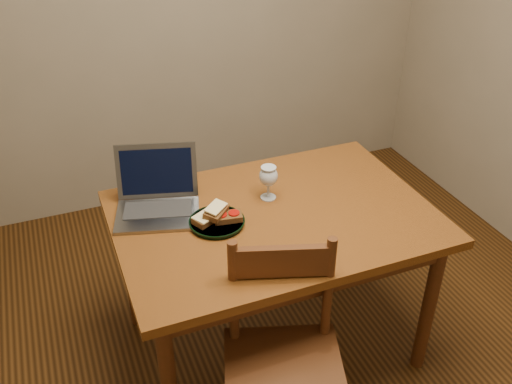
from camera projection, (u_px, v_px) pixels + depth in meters
name	position (u px, v px, depth m)	size (l,w,h in m)	color
floor	(290.00, 355.00, 2.68)	(3.20, 3.20, 0.02)	black
table	(274.00, 231.00, 2.39)	(1.30, 0.90, 0.74)	#42200B
chair	(284.00, 355.00, 2.04)	(0.53, 0.52, 0.45)	#42230D
plate	(217.00, 222.00, 2.28)	(0.23, 0.23, 0.02)	black
sandwich_cheese	(207.00, 217.00, 2.27)	(0.11, 0.07, 0.03)	#381E0C
sandwich_tomato	(228.00, 216.00, 2.27)	(0.11, 0.07, 0.03)	#381E0C
sandwich_top	(216.00, 211.00, 2.26)	(0.11, 0.07, 0.03)	#381E0C
milk_glass	(268.00, 183.00, 2.41)	(0.08, 0.08, 0.15)	white
laptop	(157.00, 194.00, 2.36)	(0.41, 0.39, 0.24)	slate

